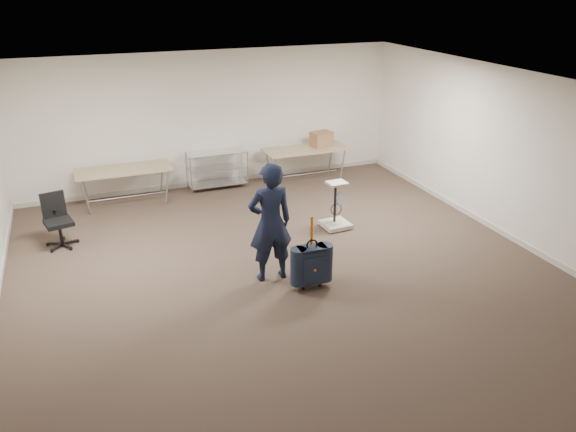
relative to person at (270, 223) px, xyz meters
name	(u,v)px	position (x,y,z in m)	size (l,w,h in m)	color
ground	(291,279)	(0.25, -0.16, -0.89)	(9.00, 9.00, 0.00)	#3E2E26
room_shell	(261,239)	(0.25, 1.22, -0.84)	(8.00, 9.00, 9.00)	white
folding_table_left	(124,171)	(-1.65, 3.79, -0.22)	(1.80, 0.75, 0.73)	tan
folding_table_right	(305,151)	(2.15, 3.79, -0.22)	(1.80, 0.75, 0.73)	tan
wire_shelf	(217,168)	(0.25, 4.04, -0.45)	(1.22, 0.47, 0.80)	silver
person	(270,223)	(0.00, 0.00, 0.00)	(0.65, 0.43, 1.79)	black
suitcase	(312,265)	(0.44, -0.49, -0.52)	(0.41, 0.24, 1.10)	black
office_chair	(60,230)	(-2.89, 2.30, -0.62)	(0.54, 0.54, 0.89)	black
equipment_cart	(336,216)	(1.69, 1.29, -0.67)	(0.49, 0.49, 0.86)	beige
cardboard_box	(321,139)	(2.53, 3.82, 0.00)	(0.43, 0.32, 0.32)	#A17F4B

